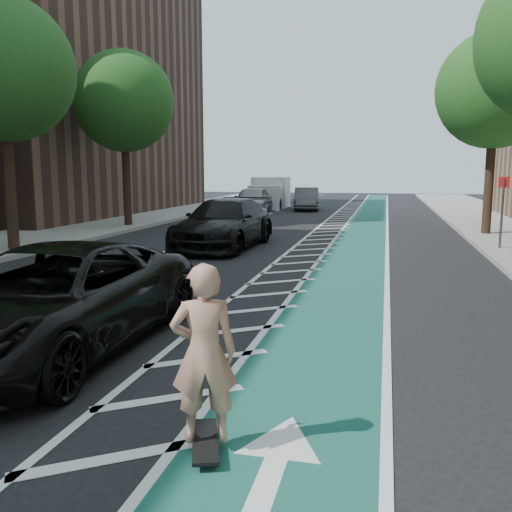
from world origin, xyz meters
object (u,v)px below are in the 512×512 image
(suv_far, at_px, (224,223))
(barrel_a, at_px, (187,243))
(skateboarder, at_px, (204,353))
(suv_near, at_px, (52,299))

(suv_far, bearing_deg, barrel_a, -104.70)
(suv_far, xyz_separation_m, barrel_a, (-0.63, -2.04, -0.45))
(skateboarder, xyz_separation_m, suv_near, (-3.13, 2.26, -0.19))
(suv_near, bearing_deg, suv_far, 94.14)
(barrel_a, bearing_deg, suv_near, -81.54)
(barrel_a, bearing_deg, skateboarder, -68.52)
(suv_far, distance_m, barrel_a, 2.18)
(skateboarder, relative_size, suv_far, 0.29)
(suv_near, xyz_separation_m, barrel_a, (-1.37, 9.18, -0.38))
(suv_far, bearing_deg, suv_near, -83.72)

